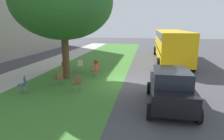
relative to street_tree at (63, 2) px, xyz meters
The scene contains 13 objects.
ground 6.20m from the street_tree, 93.69° to the right, with size 80.00×80.00×0.00m, color #424247.
grass_verge 4.81m from the street_tree, 108.20° to the right, with size 48.00×6.00×0.01m, color #3D752D.
sidewalk_strip 5.97m from the street_tree, 94.05° to the left, with size 48.00×2.80×0.01m, color #ADA89E.
street_tree is the anchor object (origin of this frame).
chair_0 4.69m from the street_tree, ahead, with size 0.57×0.57×0.88m.
chair_1 4.88m from the street_tree, 34.60° to the right, with size 0.57×0.56×0.88m.
chair_2 4.54m from the street_tree, behind, with size 0.54×0.54×0.88m.
chair_3 4.64m from the street_tree, 69.30° to the right, with size 0.54×0.55×0.88m.
chair_4 5.33m from the street_tree, 161.21° to the left, with size 0.55×0.56×0.88m.
chair_5 5.07m from the street_tree, 145.81° to the right, with size 0.54×0.54×0.88m.
chair_6 4.41m from the street_tree, 29.62° to the left, with size 0.56×0.56×0.88m.
parked_car 8.04m from the street_tree, 118.94° to the right, with size 3.70×1.92×1.65m.
school_bus 10.93m from the street_tree, 44.29° to the right, with size 10.40×2.80×2.88m.
Camera 1 is at (-11.29, -1.12, 3.46)m, focal length 31.03 mm.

